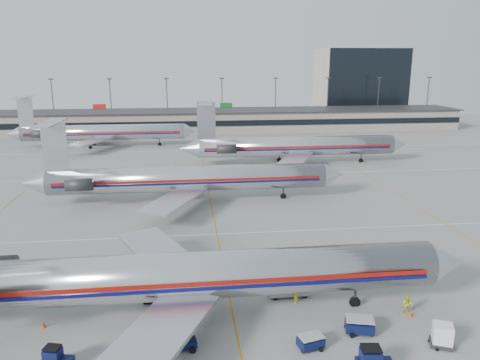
{
  "coord_description": "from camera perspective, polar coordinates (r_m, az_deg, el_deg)",
  "views": [
    {
      "loc": [
        -3.58,
        -44.18,
        20.8
      ],
      "look_at": [
        3.94,
        18.97,
        4.5
      ],
      "focal_mm": 35.0,
      "sensor_mm": 36.0,
      "label": 1
    }
  ],
  "objects": [
    {
      "name": "ground",
      "position": [
        48.96,
        -1.99,
        -10.77
      ],
      "size": [
        260.0,
        260.0,
        0.0
      ],
      "primitive_type": "plane",
      "color": "gray",
      "rests_on": "ground"
    },
    {
      "name": "apron_markings",
      "position": [
        58.14,
        -2.83,
        -6.59
      ],
      "size": [
        160.0,
        0.15,
        0.02
      ],
      "primitive_type": "cube",
      "color": "silver",
      "rests_on": "ground"
    },
    {
      "name": "terminal",
      "position": [
        143.29,
        -5.35,
        7.24
      ],
      "size": [
        162.0,
        17.0,
        6.25
      ],
      "color": "gray",
      "rests_on": "ground"
    },
    {
      "name": "light_mast_row",
      "position": [
        156.7,
        -5.54,
        9.84
      ],
      "size": [
        163.6,
        0.4,
        15.28
      ],
      "color": "#38383D",
      "rests_on": "ground"
    },
    {
      "name": "distant_building",
      "position": [
        184.43,
        14.33,
        11.36
      ],
      "size": [
        30.0,
        20.0,
        25.0
      ],
      "primitive_type": "cube",
      "color": "tan",
      "rests_on": "ground"
    },
    {
      "name": "jet_foreground",
      "position": [
        39.29,
        -8.52,
        -11.5
      ],
      "size": [
        49.45,
        29.11,
        12.94
      ],
      "color": "silver",
      "rests_on": "ground"
    },
    {
      "name": "jet_second_row",
      "position": [
        70.47,
        -6.99,
        0.19
      ],
      "size": [
        48.11,
        28.33,
        12.59
      ],
      "color": "silver",
      "rests_on": "ground"
    },
    {
      "name": "jet_third_row",
      "position": [
        96.61,
        6.4,
        4.14
      ],
      "size": [
        47.53,
        29.23,
        13.0
      ],
      "color": "silver",
      "rests_on": "ground"
    },
    {
      "name": "jet_back_row",
      "position": [
        120.64,
        -16.7,
        5.61
      ],
      "size": [
        46.12,
        28.37,
        12.61
      ],
      "color": "silver",
      "rests_on": "ground"
    },
    {
      "name": "tug_left",
      "position": [
        36.99,
        -21.57,
        -19.54
      ],
      "size": [
        2.25,
        1.51,
        1.67
      ],
      "rotation": [
        0.0,
        0.0,
        -0.26
      ],
      "color": "#0A1138",
      "rests_on": "ground"
    },
    {
      "name": "tug_center",
      "position": [
        36.64,
        -7.27,
        -18.89
      ],
      "size": [
        2.21,
        1.35,
        1.69
      ],
      "rotation": [
        0.0,
        0.0,
        0.15
      ],
      "color": "#0A1138",
      "rests_on": "ground"
    },
    {
      "name": "cart_inner",
      "position": [
        37.08,
        8.6,
        -18.91
      ],
      "size": [
        2.07,
        1.66,
        1.03
      ],
      "rotation": [
        0.0,
        0.0,
        0.26
      ],
      "color": "#0A1138",
      "rests_on": "ground"
    },
    {
      "name": "cart_outer",
      "position": [
        39.52,
        14.35,
        -16.76
      ],
      "size": [
        2.47,
        1.98,
        1.23
      ],
      "rotation": [
        0.0,
        0.0,
        -0.26
      ],
      "color": "#0A1138",
      "rests_on": "ground"
    },
    {
      "name": "uld_container",
      "position": [
        39.75,
        23.45,
        -16.99
      ],
      "size": [
        2.08,
        1.93,
        1.76
      ],
      "rotation": [
        0.0,
        0.0,
        -0.4
      ],
      "color": "#2D2D30",
      "rests_on": "ground"
    },
    {
      "name": "belt_loader",
      "position": [
        43.82,
        6.09,
        -13.14
      ],
      "size": [
        4.33,
        1.35,
        2.29
      ],
      "rotation": [
        0.0,
        0.0,
        0.01
      ],
      "color": "#9A9A9A",
      "rests_on": "ground"
    },
    {
      "name": "ramp_worker_near",
      "position": [
        42.65,
        6.91,
        -13.51
      ],
      "size": [
        0.75,
        0.81,
        1.85
      ],
      "primitive_type": "imported",
      "rotation": [
        0.0,
        0.0,
        0.95
      ],
      "color": "#BEE115",
      "rests_on": "ground"
    },
    {
      "name": "ramp_worker_far",
      "position": [
        43.13,
        19.74,
        -14.09
      ],
      "size": [
        1.02,
        0.92,
        1.7
      ],
      "primitive_type": "imported",
      "rotation": [
        0.0,
        0.0,
        -0.42
      ],
      "color": "#C5E515",
      "rests_on": "ground"
    },
    {
      "name": "cone_right",
      "position": [
        43.01,
        20.04,
        -15.08
      ],
      "size": [
        0.4,
        0.4,
        0.54
      ],
      "primitive_type": "cone",
      "rotation": [
        0.0,
        0.0,
        0.0
      ],
      "color": "#EE3707",
      "rests_on": "ground"
    },
    {
      "name": "cone_left",
      "position": [
        42.29,
        -22.85,
        -15.91
      ],
      "size": [
        0.4,
        0.4,
        0.54
      ],
      "primitive_type": "cone",
      "rotation": [
        0.0,
        0.0,
        0.02
      ],
      "color": "#EE3707",
      "rests_on": "ground"
    }
  ]
}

